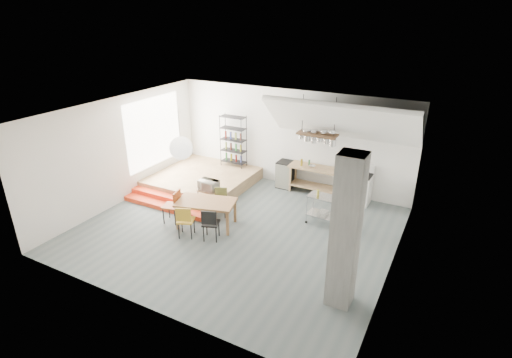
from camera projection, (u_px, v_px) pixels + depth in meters
The scene contains 26 objects.
floor at pixel (237, 229), 10.80m from camera, with size 8.00×8.00×0.00m, color slate.
wall_back at pixel (290, 139), 13.01m from camera, with size 8.00×0.04×3.20m, color silver.
wall_left at pixel (120, 151), 11.90m from camera, with size 0.04×7.00×3.20m, color silver.
wall_right at pixel (398, 209), 8.45m from camera, with size 0.04×7.00×3.20m, color silver.
ceiling at pixel (234, 113), 9.54m from camera, with size 8.00×7.00×0.02m, color white.
slope_ceiling at pixel (341, 121), 11.38m from camera, with size 4.40×1.80×0.15m, color white.
window_pane at pixel (154, 132), 13.03m from camera, with size 0.02×2.50×2.20m, color white.
platform at pixel (203, 180), 13.42m from camera, with size 3.00×3.00×0.40m, color olive.
step_lower at pixel (166, 207), 11.89m from camera, with size 3.00×0.35×0.13m, color #ED3F1B.
step_upper at pixel (173, 200), 12.15m from camera, with size 3.00×0.35×0.27m, color #ED3F1B.
concrete_column at pixel (346, 233), 7.53m from camera, with size 0.50×0.50×3.20m, color slate.
kitchen_counter at pixel (317, 176), 12.64m from camera, with size 1.80×0.60×0.91m.
stove at pixel (360, 188), 12.10m from camera, with size 0.60×0.60×1.18m.
pot_rack at pixel (318, 137), 11.91m from camera, with size 1.20×0.50×1.43m.
wire_shelving at pixel (233, 140), 13.74m from camera, with size 0.88×0.38×1.80m.
microwave_shelf at pixel (209, 191), 11.80m from camera, with size 0.60×0.40×0.16m.
paper_lantern at pixel (181, 148), 10.25m from camera, with size 0.60×0.60×0.60m, color white.
dining_table at pixel (206, 204), 10.74m from camera, with size 1.73×1.26×0.74m.
chair_mustard at pixel (185, 219), 10.22m from camera, with size 0.54×0.54×0.90m.
chair_black at pixel (210, 222), 10.09m from camera, with size 0.52×0.52×0.89m.
chair_olive at pixel (221, 199), 11.40m from camera, with size 0.49×0.49×0.81m.
chair_red at pixel (174, 204), 10.96m from camera, with size 0.52×0.52×0.95m.
rolling_cart at pixel (323, 206), 10.86m from camera, with size 0.89×0.55×0.84m.
mini_fridge at pixel (286, 174), 13.22m from camera, with size 0.52×0.52×0.89m, color black.
microwave at pixel (208, 185), 11.73m from camera, with size 0.57×0.38×0.31m, color beige.
bowl at pixel (312, 166), 12.55m from camera, with size 0.21×0.21×0.05m, color silver.
Camera 1 is at (4.86, -8.06, 5.50)m, focal length 28.00 mm.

